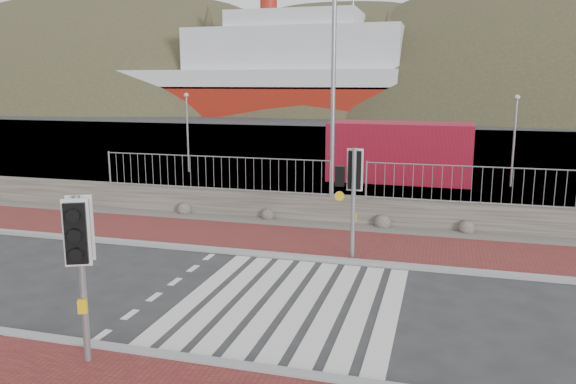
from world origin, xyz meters
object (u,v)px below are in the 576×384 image
(streetlight, at_px, (338,71))
(shipping_container, at_px, (400,152))
(traffic_signal_near, at_px, (80,245))
(ferry, at_px, (252,77))
(traffic_signal_far, at_px, (352,180))

(streetlight, bearing_deg, shipping_container, 70.30)
(traffic_signal_near, bearing_deg, streetlight, 55.88)
(ferry, height_order, traffic_signal_near, ferry)
(traffic_signal_far, height_order, streetlight, streetlight)
(traffic_signal_near, bearing_deg, shipping_container, 55.35)
(streetlight, height_order, shipping_container, streetlight)
(shipping_container, bearing_deg, streetlight, -99.24)
(traffic_signal_far, distance_m, shipping_container, 12.79)
(traffic_signal_near, distance_m, shipping_container, 20.01)
(ferry, relative_size, traffic_signal_near, 17.15)
(traffic_signal_near, relative_size, traffic_signal_far, 0.97)
(traffic_signal_far, relative_size, streetlight, 0.33)
(shipping_container, bearing_deg, traffic_signal_near, -98.48)
(ferry, xyz_separation_m, traffic_signal_far, (25.39, -64.50, -3.19))
(traffic_signal_near, relative_size, streetlight, 0.32)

